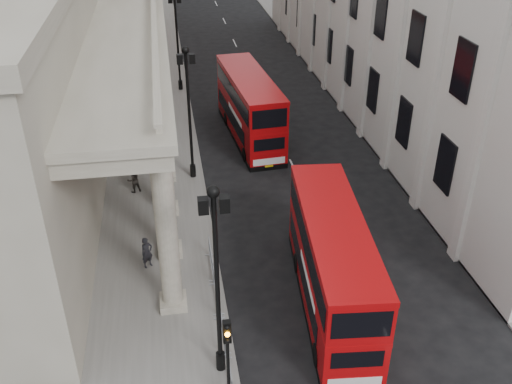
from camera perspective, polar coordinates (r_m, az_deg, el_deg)
sidewalk_west at (r=45.47m, az=-10.19°, el=7.27°), size 6.00×140.00×0.12m
sidewalk_east at (r=47.96m, az=10.08°, el=8.53°), size 3.00×140.00×0.12m
kerb at (r=45.48m, az=-6.45°, el=7.59°), size 0.20×140.00×0.14m
portico_building at (r=33.26m, az=-24.03°, el=7.38°), size 9.00×28.00×12.00m
lamp_post_south at (r=20.39m, az=-3.95°, el=-8.02°), size 1.05×0.44×8.32m
lamp_post_mid at (r=34.38m, az=-6.74°, el=8.61°), size 1.05×0.44×8.32m
lamp_post_north at (r=49.60m, az=-7.91°, el=15.35°), size 1.05×0.44×8.32m
traffic_light at (r=20.11m, az=-2.85°, el=-15.57°), size 0.28×0.33×4.30m
bus_near at (r=25.28m, az=7.64°, el=-6.97°), size 3.44×10.51×4.45m
bus_far at (r=40.78m, az=-0.66°, el=8.60°), size 3.49×10.88×4.62m
pedestrian_a at (r=28.44m, az=-10.85°, el=-5.97°), size 0.72×0.65×1.65m
pedestrian_b at (r=34.88m, az=-12.15°, el=1.20°), size 0.97×0.88×1.63m
pedestrian_c at (r=38.98m, az=-11.62°, el=4.72°), size 1.11×1.02×1.90m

